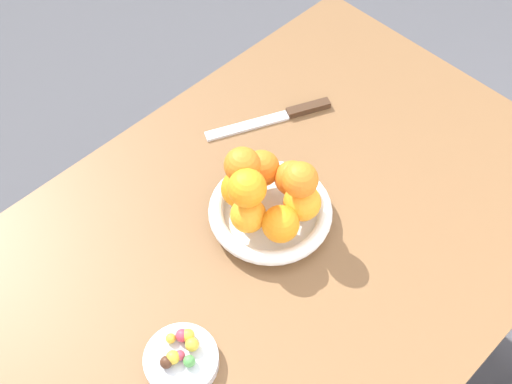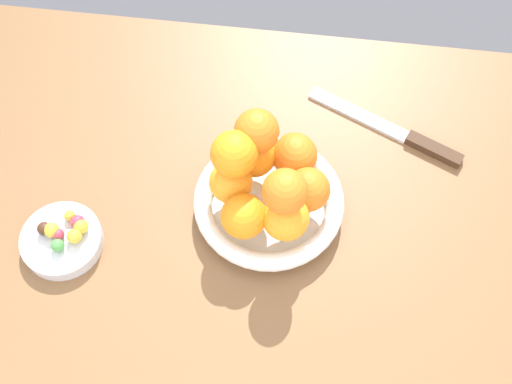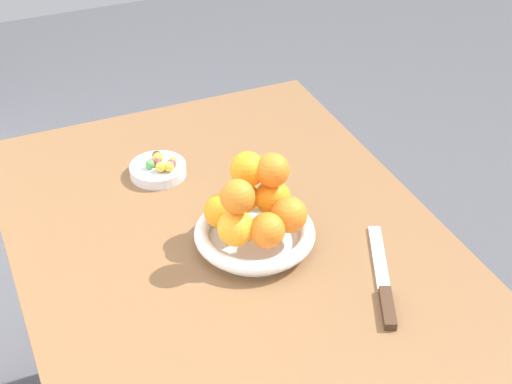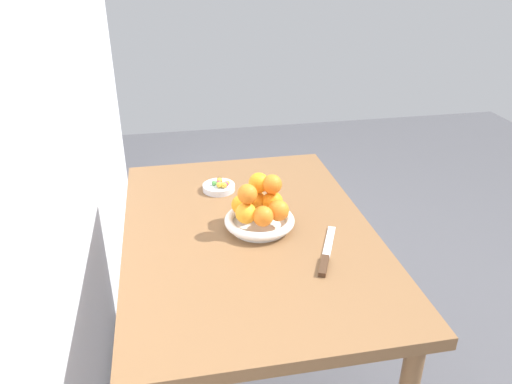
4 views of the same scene
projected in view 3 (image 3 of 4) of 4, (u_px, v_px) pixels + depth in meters
The scene contains 21 objects.
dining_table at pixel (239, 288), 1.44m from camera, with size 1.10×0.76×0.74m.
fruit_bowl at pixel (255, 235), 1.40m from camera, with size 0.22×0.22×0.04m.
candy_dish at pixel (158, 170), 1.58m from camera, with size 0.11×0.11×0.02m, color silver.
orange_0 at pixel (243, 197), 1.41m from camera, with size 0.06×0.06×0.06m, color orange.
orange_1 at pixel (221, 211), 1.37m from camera, with size 0.06×0.06×0.06m, color orange.
orange_2 at pixel (236, 228), 1.33m from camera, with size 0.06×0.06×0.06m, color orange.
orange_3 at pixel (267, 230), 1.33m from camera, with size 0.06×0.06×0.06m, color orange.
orange_4 at pixel (289, 215), 1.36m from camera, with size 0.06×0.06×0.06m, color orange.
orange_5 at pixel (273, 198), 1.40m from camera, with size 0.07×0.07×0.07m, color orange.
orange_6 at pixel (248, 169), 1.37m from camera, with size 0.06×0.06×0.06m, color orange.
orange_7 at pixel (272, 170), 1.36m from camera, with size 0.06×0.06×0.06m, color orange.
orange_8 at pixel (237, 196), 1.30m from camera, with size 0.06×0.06×0.06m, color orange.
candy_ball_0 at pixel (157, 155), 1.59m from camera, with size 0.02×0.02×0.02m, color #472819.
candy_ball_1 at pixel (173, 161), 1.58m from camera, with size 0.02×0.02×0.02m, color gold.
candy_ball_2 at pixel (158, 162), 1.57m from camera, with size 0.02×0.02×0.02m, color #C6384C.
candy_ball_3 at pixel (158, 158), 1.58m from camera, with size 0.02×0.02×0.02m, color gold.
candy_ball_4 at pixel (169, 167), 1.55m from camera, with size 0.02×0.02×0.02m, color gold.
candy_ball_5 at pixel (171, 164), 1.56m from camera, with size 0.02×0.02×0.02m, color #C6384C.
candy_ball_6 at pixel (161, 167), 1.55m from camera, with size 0.02×0.02×0.02m, color gold.
candy_ball_7 at pixel (150, 164), 1.56m from camera, with size 0.02×0.02×0.02m, color #4C9947.
knife at pixel (383, 283), 1.32m from camera, with size 0.25×0.13×0.01m.
Camera 3 is at (-1.00, 0.39, 1.64)m, focal length 55.00 mm.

